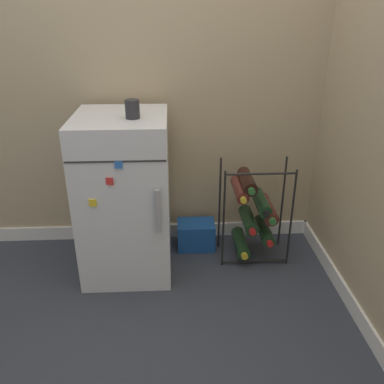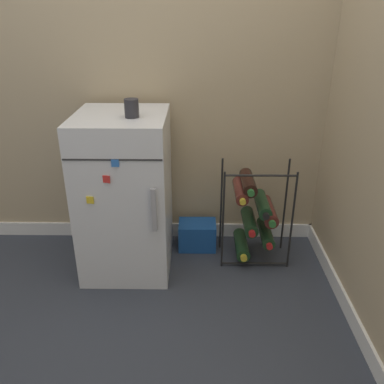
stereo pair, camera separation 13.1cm
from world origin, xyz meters
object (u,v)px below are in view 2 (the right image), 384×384
object	(u,v)px
mini_fridge	(126,194)
soda_box	(197,235)
wine_rack	(254,214)
fridge_top_cup	(132,108)

from	to	relation	value
mini_fridge	soda_box	world-z (taller)	mini_fridge
mini_fridge	soda_box	size ratio (longest dim) A/B	3.88
mini_fridge	wine_rack	distance (m)	0.74
wine_rack	soda_box	size ratio (longest dim) A/B	2.59
wine_rack	soda_box	distance (m)	0.40
wine_rack	soda_box	bearing A→B (deg)	161.49
wine_rack	fridge_top_cup	bearing A→B (deg)	-169.50
fridge_top_cup	mini_fridge	bearing A→B (deg)	140.91
wine_rack	soda_box	world-z (taller)	wine_rack
mini_fridge	wine_rack	xyz separation A→B (m)	(0.73, 0.06, -0.15)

